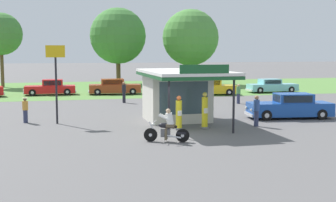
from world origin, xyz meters
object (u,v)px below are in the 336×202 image
at_px(gas_pump_offside, 205,112).
at_px(motorcycle_with_rider, 167,128).
at_px(roadside_pole_sign, 56,70).
at_px(parked_car_second_row_spare, 272,86).
at_px(parked_car_back_row_right, 212,88).
at_px(featured_classic_sedan, 290,107).
at_px(parked_car_back_row_centre, 114,87).
at_px(bystander_strolling_foreground, 124,92).
at_px(bystander_chatting_near_pumps, 238,93).
at_px(bystander_admiring_sedan, 256,110).
at_px(gas_pump_nearside, 179,114).
at_px(bystander_standing_back_lot, 25,109).
at_px(parked_car_back_row_left, 51,88).

height_order(gas_pump_offside, motorcycle_with_rider, gas_pump_offside).
relative_size(gas_pump_offside, roadside_pole_sign, 0.44).
distance_m(parked_car_second_row_spare, parked_car_back_row_right, 7.00).
height_order(featured_classic_sedan, parked_car_back_row_centre, featured_classic_sedan).
relative_size(bystander_strolling_foreground, roadside_pole_sign, 0.38).
bearing_deg(roadside_pole_sign, parked_car_back_row_right, 44.48).
height_order(bystander_chatting_near_pumps, roadside_pole_sign, roadside_pole_sign).
bearing_deg(bystander_admiring_sedan, parked_car_back_row_centre, 104.46).
distance_m(gas_pump_nearside, bystander_standing_back_lot, 9.42).
bearing_deg(gas_pump_nearside, parked_car_second_row_spare, 51.29).
bearing_deg(bystander_standing_back_lot, roadside_pole_sign, -24.50).
bearing_deg(roadside_pole_sign, gas_pump_nearside, -29.40).
xyz_separation_m(parked_car_second_row_spare, bystander_admiring_sedan, (-10.80, -19.21, 0.29)).
bearing_deg(parked_car_back_row_right, parked_car_back_row_left, 166.32).
height_order(parked_car_back_row_centre, roadside_pole_sign, roadside_pole_sign).
bearing_deg(bystander_strolling_foreground, roadside_pole_sign, -118.91).
bearing_deg(bystander_strolling_foreground, bystander_admiring_sedan, -67.42).
distance_m(parked_car_second_row_spare, parked_car_back_row_left, 22.62).
bearing_deg(parked_car_second_row_spare, motorcycle_with_rider, -127.01).
bearing_deg(parked_car_back_row_centre, parked_car_second_row_spare, -6.77).
distance_m(parked_car_second_row_spare, bystander_admiring_sedan, 22.04).
height_order(parked_car_back_row_left, bystander_chatting_near_pumps, bystander_chatting_near_pumps).
bearing_deg(parked_car_back_row_right, bystander_strolling_foreground, -153.04).
distance_m(bystander_chatting_near_pumps, bystander_standing_back_lot, 17.32).
relative_size(featured_classic_sedan, parked_car_second_row_spare, 1.04).
bearing_deg(bystander_standing_back_lot, parked_car_second_row_spare, 31.85).
height_order(gas_pump_nearside, bystander_strolling_foreground, gas_pump_nearside).
distance_m(parked_car_back_row_right, bystander_strolling_foreground, 10.62).
distance_m(parked_car_back_row_right, bystander_admiring_sedan, 18.69).
xyz_separation_m(motorcycle_with_rider, parked_car_back_row_centre, (0.51, 24.16, 0.05)).
bearing_deg(bystander_strolling_foreground, gas_pump_offside, -79.32).
height_order(parked_car_second_row_spare, parked_car_back_row_centre, parked_car_back_row_centre).
relative_size(motorcycle_with_rider, bystander_admiring_sedan, 1.17).
height_order(motorcycle_with_rider, parked_car_back_row_centre, motorcycle_with_rider).
distance_m(gas_pump_nearside, parked_car_second_row_spare, 24.56).
bearing_deg(roadside_pole_sign, bystander_admiring_sedan, -18.52).
distance_m(gas_pump_nearside, parked_car_back_row_right, 20.08).
bearing_deg(parked_car_back_row_centre, bystander_admiring_sedan, -75.54).
xyz_separation_m(motorcycle_with_rider, parked_car_back_row_right, (9.82, 21.31, 0.04)).
distance_m(bystander_chatting_near_pumps, bystander_strolling_foreground, 9.45).
height_order(gas_pump_offside, bystander_strolling_foreground, gas_pump_offside).
relative_size(gas_pump_nearside, parked_car_back_row_centre, 0.35).
height_order(parked_car_back_row_centre, parked_car_back_row_left, parked_car_back_row_centre).
bearing_deg(parked_car_back_row_centre, motorcycle_with_rider, -91.21).
height_order(parked_car_second_row_spare, parked_car_back_row_right, parked_car_back_row_right).
bearing_deg(gas_pump_nearside, roadside_pole_sign, 150.60).
height_order(parked_car_back_row_left, bystander_strolling_foreground, bystander_strolling_foreground).
distance_m(parked_car_second_row_spare, bystander_standing_back_lot, 27.84).
relative_size(featured_classic_sedan, parked_car_back_row_right, 1.10).
bearing_deg(bystander_strolling_foreground, motorcycle_with_rider, -91.25).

